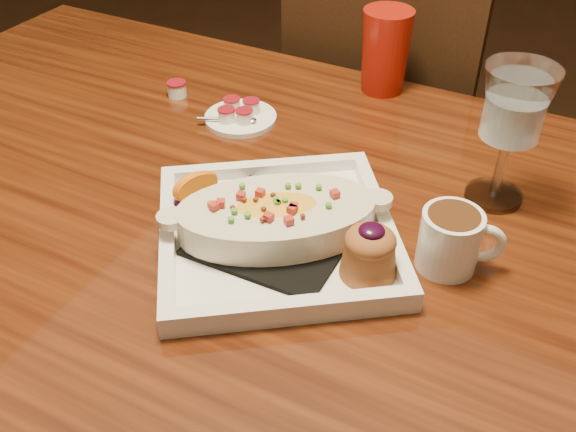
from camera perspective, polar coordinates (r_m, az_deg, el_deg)
The scene contains 8 objects.
table at distance 0.96m, azimuth -4.02°, elevation -3.06°, with size 1.50×0.90×0.75m.
chair_far at distance 1.51m, azimuth 8.68°, elevation 6.87°, with size 0.42×0.42×0.93m.
plate at distance 0.80m, azimuth -0.51°, elevation -0.84°, with size 0.41×0.41×0.08m.
coffee_mug at distance 0.79m, azimuth 14.37°, elevation -1.94°, with size 0.10×0.07×0.08m.
goblet at distance 0.87m, azimuth 19.44°, elevation 8.72°, with size 0.09×0.09×0.20m.
saucer at distance 1.07m, azimuth -4.40°, elevation 8.90°, with size 0.12×0.12×0.08m.
creamer_loose at distance 1.16m, azimuth -9.85°, elevation 11.07°, with size 0.03×0.03×0.03m.
red_tumbler at distance 1.16m, azimuth 8.64°, elevation 14.28°, with size 0.09×0.09×0.14m, color #AC180C.
Camera 1 is at (0.39, -0.60, 1.29)m, focal length 40.00 mm.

